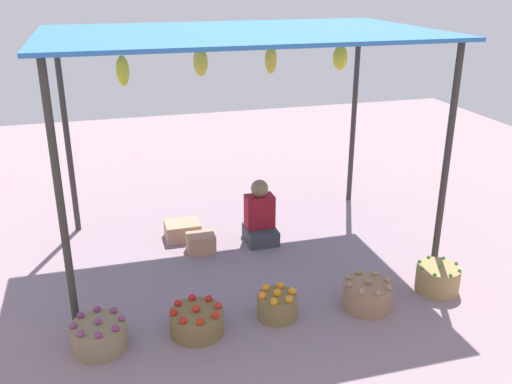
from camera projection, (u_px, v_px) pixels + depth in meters
The scene contains 10 objects.
ground_plane at pixel (242, 249), 6.76m from camera, with size 14.00×14.00×0.00m, color gray.
market_stall_structure at pixel (241, 47), 5.92m from camera, with size 4.06×2.50×2.51m.
vendor_person at pixel (260, 218), 6.87m from camera, with size 0.36×0.44×0.78m.
basket_purple_onions at pixel (99, 335), 4.93m from camera, with size 0.48×0.48×0.31m.
basket_red_tomatoes at pixel (197, 321), 5.15m from camera, with size 0.49×0.49×0.28m.
basket_oranges at pixel (277, 305), 5.39m from camera, with size 0.39×0.39×0.30m.
basket_potatoes at pixel (367, 295), 5.54m from camera, with size 0.48×0.48×0.31m.
basket_green_chilies at pixel (438, 278), 5.83m from camera, with size 0.44×0.44×0.30m.
wooden_crate_near_vendor at pixel (201, 243), 6.66m from camera, with size 0.32×0.25×0.22m, color tan.
wooden_crate_stacked_rear at pixel (182, 230), 7.00m from camera, with size 0.42×0.34×0.21m, color tan.
Camera 1 is at (-1.50, -5.86, 3.08)m, focal length 39.80 mm.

